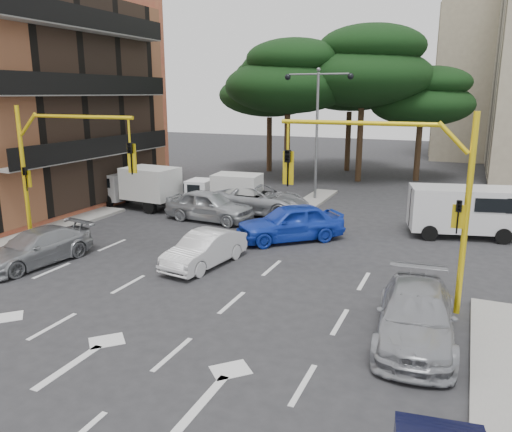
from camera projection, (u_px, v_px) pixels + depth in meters
The scene contains 19 objects.
ground at pixel (178, 293), 16.61m from camera, with size 120.00×120.00×0.00m, color #28282B.
median_strip at pixel (315, 199), 30.89m from camera, with size 1.40×6.00×0.15m, color gray.
pine_left_near at pixel (289, 77), 35.90m from camera, with size 9.15×9.15×10.23m.
pine_center at pixel (364, 67), 35.62m from camera, with size 9.98×9.98×11.16m.
pine_left_far at pixel (270, 87), 40.78m from camera, with size 8.32×8.32×9.30m.
pine_right at pixel (423, 97), 36.39m from camera, with size 7.49×7.49×8.37m.
pine_back at pixel (351, 79), 41.01m from camera, with size 9.15×9.15×10.23m.
signal_mast_right at pixel (404, 183), 14.88m from camera, with size 5.79×0.37×6.00m.
signal_mast_left at pixel (55, 159), 20.04m from camera, with size 5.79×0.37×6.00m.
street_lamp_center at pixel (317, 111), 29.60m from camera, with size 4.16×0.36×7.77m.
car_white_hatch at pixel (205, 249), 19.12m from camera, with size 1.39×3.99×1.31m, color silver.
car_blue_compact at pixel (290, 222), 22.39m from camera, with size 1.95×4.84×1.65m, color #1637BA.
car_silver_wagon at pixel (36, 247), 19.33m from camera, with size 1.86×4.58×1.33m, color gray.
car_silver_cross_a at pixel (257, 199), 27.46m from camera, with size 2.64×5.72×1.59m, color #A3A5AB.
car_silver_cross_b at pixel (210, 206), 25.83m from camera, with size 1.90×4.73×1.61m, color #A6AAAE.
car_silver_parked at pixel (416, 315), 13.29m from camera, with size 2.01×4.95×1.44m, color #98999F.
van_white at pixel (463, 212), 22.93m from camera, with size 2.12×4.68×2.34m, color silver, non-canonical shape.
box_truck_a at pixel (139, 187), 28.68m from camera, with size 2.05×4.89×2.40m, color silver, non-canonical shape.
box_truck_b at pixel (224, 192), 28.15m from camera, with size 1.79×4.26×2.10m, color white, non-canonical shape.
Camera 1 is at (8.47, -13.25, 6.49)m, focal length 35.00 mm.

